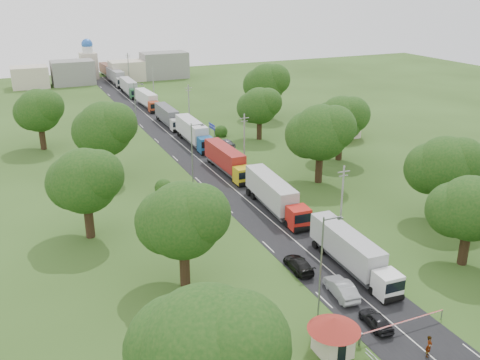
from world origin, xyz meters
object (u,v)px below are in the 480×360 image
truck_0 (351,252)px  car_lane_mid (341,288)px  boom_barrier (390,327)px  car_lane_front (376,320)px  guard_booth (334,331)px  info_sign (212,129)px  pedestrian_near (429,347)px

truck_0 → car_lane_mid: (-3.83, -3.96, -1.27)m
truck_0 → boom_barrier: bearing=-107.7°
boom_barrier → car_lane_front: car_lane_front is taller
guard_booth → info_sign: bearing=78.3°
info_sign → car_lane_mid: 53.49m
info_sign → car_lane_front: (-6.88, -58.50, -2.33)m
truck_0 → car_lane_mid: bearing=-134.0°
guard_booth → car_lane_front: size_ratio=1.12×
truck_0 → info_sign: bearing=86.4°
boom_barrier → pedestrian_near: 3.68m
car_lane_front → truck_0: bearing=-107.0°
pedestrian_near → car_lane_mid: bearing=67.7°
guard_booth → info_sign: info_sign is taller
boom_barrier → info_sign: size_ratio=2.25×
boom_barrier → info_sign: info_sign is taller
info_sign → car_lane_mid: size_ratio=0.83×
car_lane_front → car_lane_mid: 5.50m
guard_booth → car_lane_mid: bearing=51.7°
boom_barrier → guard_booth: guard_booth is taller
boom_barrier → guard_booth: bearing=-180.0°
guard_booth → car_lane_mid: 9.02m
car_lane_front → pedestrian_near: pedestrian_near is taller
info_sign → truck_0: (-3.05, -49.04, -0.92)m
boom_barrier → car_lane_front: 1.55m
info_sign → pedestrian_near: (-5.42, -63.50, -2.05)m
info_sign → truck_0: bearing=-93.6°
guard_booth → truck_0: 14.41m
boom_barrier → truck_0: bearing=72.3°
guard_booth → car_lane_mid: size_ratio=0.89×
info_sign → pedestrian_near: info_sign is taller
car_lane_mid → boom_barrier: bearing=99.3°
boom_barrier → truck_0: size_ratio=0.65×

